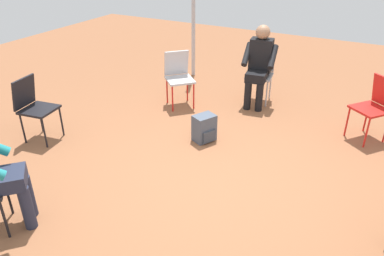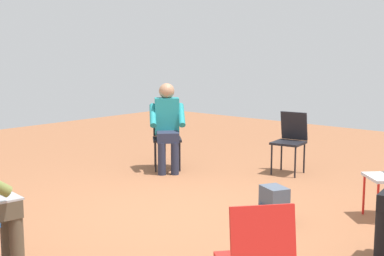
{
  "view_description": "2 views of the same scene",
  "coord_description": "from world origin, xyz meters",
  "px_view_note": "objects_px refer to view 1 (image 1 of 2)",
  "views": [
    {
      "loc": [
        3.14,
        1.43,
        2.49
      ],
      "look_at": [
        0.24,
        -0.11,
        0.75
      ],
      "focal_mm": 35.0,
      "sensor_mm": 36.0,
      "label": 1
    },
    {
      "loc": [
        -3.56,
        3.97,
        1.72
      ],
      "look_at": [
        0.04,
        -0.16,
        0.91
      ],
      "focal_mm": 50.0,
      "sensor_mm": 36.0,
      "label": 2
    }
  ],
  "objects_px": {
    "chair_southwest": "(179,75)",
    "chair_west": "(260,71)",
    "backpack_near_laptop_user": "(204,129)",
    "person_in_black": "(259,62)",
    "chair_northwest": "(376,104)",
    "chair_south": "(34,105)"
  },
  "relations": [
    {
      "from": "chair_west",
      "to": "backpack_near_laptop_user",
      "type": "relative_size",
      "value": 2.36
    },
    {
      "from": "chair_southwest",
      "to": "chair_northwest",
      "type": "height_order",
      "value": "same"
    },
    {
      "from": "chair_south",
      "to": "backpack_near_laptop_user",
      "type": "distance_m",
      "value": 2.23
    },
    {
      "from": "chair_southwest",
      "to": "chair_south",
      "type": "relative_size",
      "value": 1.0
    },
    {
      "from": "chair_southwest",
      "to": "person_in_black",
      "type": "height_order",
      "value": "person_in_black"
    },
    {
      "from": "chair_southwest",
      "to": "chair_northwest",
      "type": "distance_m",
      "value": 2.82
    },
    {
      "from": "person_in_black",
      "to": "chair_southwest",
      "type": "bearing_deg",
      "value": 21.31
    },
    {
      "from": "backpack_near_laptop_user",
      "to": "chair_southwest",
      "type": "bearing_deg",
      "value": -134.61
    },
    {
      "from": "chair_west",
      "to": "person_in_black",
      "type": "distance_m",
      "value": 0.26
    },
    {
      "from": "person_in_black",
      "to": "chair_west",
      "type": "bearing_deg",
      "value": -90.0
    },
    {
      "from": "chair_west",
      "to": "backpack_near_laptop_user",
      "type": "distance_m",
      "value": 1.68
    },
    {
      "from": "chair_northwest",
      "to": "chair_south",
      "type": "bearing_deg",
      "value": 67.0
    },
    {
      "from": "backpack_near_laptop_user",
      "to": "person_in_black",
      "type": "bearing_deg",
      "value": 171.83
    },
    {
      "from": "chair_southwest",
      "to": "chair_west",
      "type": "xyz_separation_m",
      "value": [
        -0.77,
        1.07,
        0.0
      ]
    },
    {
      "from": "chair_south",
      "to": "person_in_black",
      "type": "distance_m",
      "value": 3.3
    },
    {
      "from": "chair_northwest",
      "to": "person_in_black",
      "type": "bearing_deg",
      "value": 26.48
    },
    {
      "from": "chair_northwest",
      "to": "chair_west",
      "type": "height_order",
      "value": "same"
    },
    {
      "from": "chair_southwest",
      "to": "person_in_black",
      "type": "distance_m",
      "value": 1.26
    },
    {
      "from": "chair_southwest",
      "to": "backpack_near_laptop_user",
      "type": "relative_size",
      "value": 2.36
    },
    {
      "from": "chair_south",
      "to": "person_in_black",
      "type": "height_order",
      "value": "person_in_black"
    },
    {
      "from": "person_in_black",
      "to": "backpack_near_laptop_user",
      "type": "distance_m",
      "value": 1.58
    },
    {
      "from": "chair_west",
      "to": "backpack_near_laptop_user",
      "type": "bearing_deg",
      "value": 75.7
    }
  ]
}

